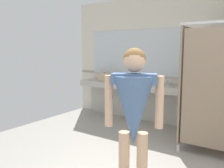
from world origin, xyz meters
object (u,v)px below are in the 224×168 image
Objects in this scene: person_standing at (134,110)px; handbag at (104,77)px; paper_cup at (132,81)px; soap_dispenser at (104,76)px.

handbag is at bearing 130.89° from person_standing.
person_standing reaches higher than paper_cup.
person_standing is at bearing -49.11° from handbag.
handbag is 3.14× the size of paper_cup.
paper_cup is at bearing 119.63° from person_standing.
person_standing is 15.08× the size of paper_cup.
person_standing is 4.81× the size of handbag.
paper_cup is (-1.51, 2.65, -0.09)m from person_standing.
handbag is (-2.21, 2.56, -0.03)m from person_standing.
soap_dispenser reaches higher than paper_cup.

